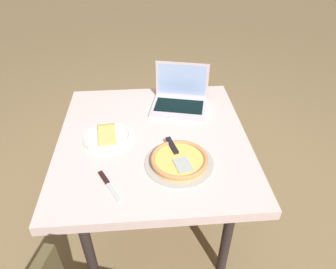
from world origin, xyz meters
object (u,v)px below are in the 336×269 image
dining_table (153,148)px  laptop (180,98)px  pizza_plate (107,136)px  pizza_tray (179,160)px  table_knife (107,183)px

dining_table → laptop: 0.37m
dining_table → pizza_plate: bearing=87.0°
dining_table → pizza_plate: (0.01, 0.24, 0.08)m
pizza_tray → laptop: bearing=-6.7°
dining_table → pizza_plate: 0.25m
laptop → pizza_tray: bearing=173.3°
pizza_plate → pizza_tray: same height
pizza_plate → table_knife: bearing=-175.6°
laptop → table_knife: size_ratio=1.97×
dining_table → pizza_plate: size_ratio=4.22×
laptop → pizza_tray: (-0.51, 0.06, -0.03)m
pizza_tray → table_knife: pizza_tray is taller
pizza_plate → pizza_tray: 0.41m
pizza_plate → table_knife: pizza_plate is taller
pizza_tray → dining_table: bearing=29.0°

